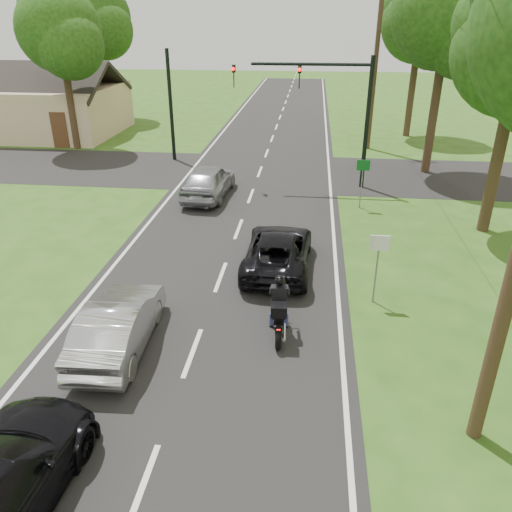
# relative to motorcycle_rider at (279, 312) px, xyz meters

# --- Properties ---
(ground) EXTENTS (140.00, 140.00, 0.00)m
(ground) POSITION_rel_motorcycle_rider_xyz_m (-2.07, -1.06, -0.67)
(ground) COLOR #2A5417
(ground) RESTS_ON ground
(road) EXTENTS (8.00, 100.00, 0.01)m
(road) POSITION_rel_motorcycle_rider_xyz_m (-2.07, 8.94, -0.67)
(road) COLOR black
(road) RESTS_ON ground
(cross_road) EXTENTS (60.00, 7.00, 0.01)m
(cross_road) POSITION_rel_motorcycle_rider_xyz_m (-2.07, 14.94, -0.67)
(cross_road) COLOR black
(cross_road) RESTS_ON ground
(motorcycle_rider) EXTENTS (0.56, 1.99, 1.71)m
(motorcycle_rider) POSITION_rel_motorcycle_rider_xyz_m (0.00, 0.00, 0.00)
(motorcycle_rider) COLOR black
(motorcycle_rider) RESTS_ON ground
(dark_suv) EXTENTS (2.16, 4.54, 1.25)m
(dark_suv) POSITION_rel_motorcycle_rider_xyz_m (-0.30, 3.82, -0.04)
(dark_suv) COLOR black
(dark_suv) RESTS_ON road
(silver_sedan) EXTENTS (1.61, 4.12, 1.34)m
(silver_sedan) POSITION_rel_motorcycle_rider_xyz_m (-3.91, -1.03, 0.01)
(silver_sedan) COLOR #B5B5BA
(silver_sedan) RESTS_ON road
(silver_suv) EXTENTS (2.05, 4.56, 1.52)m
(silver_suv) POSITION_rel_motorcycle_rider_xyz_m (-3.98, 10.65, 0.10)
(silver_suv) COLOR #94959B
(silver_suv) RESTS_ON road
(traffic_signal) EXTENTS (6.38, 0.44, 6.00)m
(traffic_signal) POSITION_rel_motorcycle_rider_xyz_m (1.27, 12.94, 3.46)
(traffic_signal) COLOR black
(traffic_signal) RESTS_ON ground
(signal_pole_far) EXTENTS (0.20, 0.20, 6.00)m
(signal_pole_far) POSITION_rel_motorcycle_rider_xyz_m (-7.27, 16.94, 2.33)
(signal_pole_far) COLOR black
(signal_pole_far) RESTS_ON ground
(utility_pole_far) EXTENTS (1.60, 0.28, 10.00)m
(utility_pole_far) POSITION_rel_motorcycle_rider_xyz_m (4.13, 20.94, 4.41)
(utility_pole_far) COLOR #4B3522
(utility_pole_far) RESTS_ON ground
(sign_white) EXTENTS (0.55, 0.07, 2.12)m
(sign_white) POSITION_rel_motorcycle_rider_xyz_m (2.63, 1.92, 0.92)
(sign_white) COLOR slate
(sign_white) RESTS_ON ground
(sign_green) EXTENTS (0.55, 0.07, 2.12)m
(sign_green) POSITION_rel_motorcycle_rider_xyz_m (2.83, 9.92, 0.92)
(sign_green) COLOR slate
(sign_green) RESTS_ON ground
(tree_row_d) EXTENTS (5.76, 5.58, 10.45)m
(tree_row_d) POSITION_rel_motorcycle_rider_xyz_m (7.03, 15.70, 6.76)
(tree_row_d) COLOR #332316
(tree_row_d) RESTS_ON ground
(tree_row_e) EXTENTS (5.28, 5.12, 9.61)m
(tree_row_e) POSITION_rel_motorcycle_rider_xyz_m (7.41, 24.72, 6.16)
(tree_row_e) COLOR #332316
(tree_row_e) RESTS_ON ground
(tree_left_near) EXTENTS (5.12, 4.96, 9.22)m
(tree_left_near) POSITION_rel_motorcycle_rider_xyz_m (-13.80, 18.72, 5.86)
(tree_left_near) COLOR #332316
(tree_left_near) RESTS_ON ground
(tree_left_far) EXTENTS (5.76, 5.58, 10.14)m
(tree_left_far) POSITION_rel_motorcycle_rider_xyz_m (-15.77, 28.70, 6.46)
(tree_left_far) COLOR #332316
(tree_left_far) RESTS_ON ground
(house) EXTENTS (10.20, 8.00, 4.84)m
(house) POSITION_rel_motorcycle_rider_xyz_m (-18.07, 22.94, 1.10)
(house) COLOR #CCB98E
(house) RESTS_ON ground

